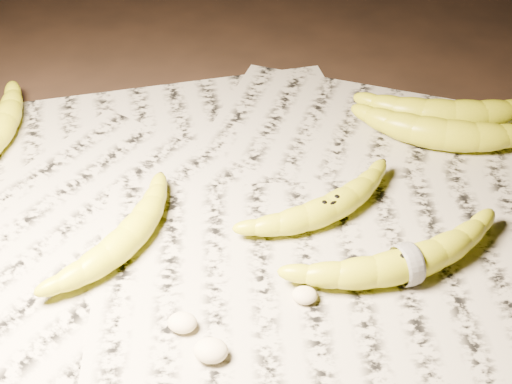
# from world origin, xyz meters

# --- Properties ---
(ground) EXTENTS (3.00, 3.00, 0.00)m
(ground) POSITION_xyz_m (0.00, 0.00, 0.00)
(ground) COLOR black
(ground) RESTS_ON ground
(newspaper_patch) EXTENTS (0.90, 0.70, 0.01)m
(newspaper_patch) POSITION_xyz_m (-0.01, -0.00, 0.00)
(newspaper_patch) COLOR #A7A38F
(newspaper_patch) RESTS_ON ground
(banana_left_b) EXTENTS (0.12, 0.19, 0.04)m
(banana_left_b) POSITION_xyz_m (-0.14, -0.06, 0.03)
(banana_left_b) COLOR yellow
(banana_left_b) RESTS_ON newspaper_patch
(banana_center) EXTENTS (0.18, 0.16, 0.03)m
(banana_center) POSITION_xyz_m (0.07, 0.01, 0.02)
(banana_center) COLOR yellow
(banana_center) RESTS_ON newspaper_patch
(banana_taped) EXTENTS (0.23, 0.15, 0.04)m
(banana_taped) POSITION_xyz_m (0.16, -0.07, 0.03)
(banana_taped) COLOR yellow
(banana_taped) RESTS_ON newspaper_patch
(banana_upper_a) EXTENTS (0.22, 0.08, 0.04)m
(banana_upper_a) POSITION_xyz_m (0.23, 0.21, 0.03)
(banana_upper_a) COLOR yellow
(banana_upper_a) RESTS_ON newspaper_patch
(banana_upper_b) EXTENTS (0.21, 0.09, 0.04)m
(banana_upper_b) POSITION_xyz_m (0.21, 0.17, 0.03)
(banana_upper_b) COLOR yellow
(banana_upper_b) RESTS_ON newspaper_patch
(measuring_tape) EXTENTS (0.02, 0.04, 0.05)m
(measuring_tape) POSITION_xyz_m (0.16, -0.07, 0.03)
(measuring_tape) COLOR white
(measuring_tape) RESTS_ON newspaper_patch
(flesh_chunk_a) EXTENTS (0.03, 0.03, 0.02)m
(flesh_chunk_a) POSITION_xyz_m (-0.03, -0.19, 0.02)
(flesh_chunk_a) COLOR beige
(flesh_chunk_a) RESTS_ON newspaper_patch
(flesh_chunk_b) EXTENTS (0.03, 0.02, 0.02)m
(flesh_chunk_b) POSITION_xyz_m (-0.06, -0.16, 0.02)
(flesh_chunk_b) COLOR beige
(flesh_chunk_b) RESTS_ON newspaper_patch
(flesh_chunk_c) EXTENTS (0.03, 0.02, 0.02)m
(flesh_chunk_c) POSITION_xyz_m (0.05, -0.11, 0.02)
(flesh_chunk_c) COLOR beige
(flesh_chunk_c) RESTS_ON newspaper_patch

